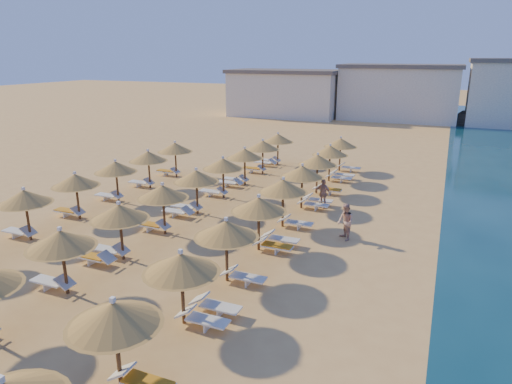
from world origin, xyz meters
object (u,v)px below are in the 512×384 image
at_px(parasol_row_west, 181,184).
at_px(beachgoer_b, 345,222).
at_px(beachgoer_c, 323,193).
at_px(parasol_row_east, 272,196).

distance_m(parasol_row_west, beachgoer_b, 8.52).
height_order(parasol_row_west, beachgoer_b, parasol_row_west).
distance_m(parasol_row_west, beachgoer_c, 8.26).
distance_m(parasol_row_east, beachgoer_b, 3.72).
bearing_deg(parasol_row_east, beachgoer_b, 18.58).
bearing_deg(beachgoer_b, parasol_row_west, -119.13).
xyz_separation_m(parasol_row_west, beachgoer_c, (6.12, 5.40, -1.27)).
xyz_separation_m(beachgoer_b, beachgoer_c, (-2.24, 4.28, -0.04)).
xyz_separation_m(parasol_row_east, beachgoer_b, (3.33, 1.12, -1.23)).
height_order(parasol_row_west, beachgoer_c, parasol_row_west).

